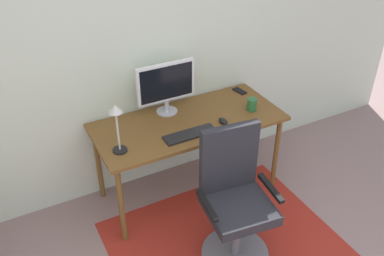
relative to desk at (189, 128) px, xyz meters
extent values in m
cube|color=silver|center=(-0.29, 0.42, 0.61)|extent=(6.00, 0.10, 2.60)
cube|color=maroon|center=(-0.04, -0.75, -0.68)|extent=(1.73, 1.46, 0.01)
cube|color=brown|center=(0.00, 0.00, 0.05)|extent=(1.58, 0.70, 0.03)
cylinder|color=brown|center=(-0.73, -0.29, -0.32)|extent=(0.04, 0.04, 0.73)
cylinder|color=brown|center=(0.73, -0.29, -0.32)|extent=(0.04, 0.04, 0.73)
cylinder|color=brown|center=(-0.73, 0.29, -0.32)|extent=(0.04, 0.04, 0.73)
cylinder|color=brown|center=(0.73, 0.29, -0.32)|extent=(0.04, 0.04, 0.73)
cylinder|color=#B2B2B7|center=(-0.10, 0.21, 0.08)|extent=(0.18, 0.18, 0.01)
cylinder|color=#B2B2B7|center=(-0.10, 0.21, 0.13)|extent=(0.04, 0.04, 0.11)
cube|color=white|center=(-0.10, 0.21, 0.35)|extent=(0.50, 0.04, 0.33)
cube|color=black|center=(-0.10, 0.19, 0.35)|extent=(0.46, 0.00, 0.29)
cube|color=black|center=(-0.09, -0.20, 0.08)|extent=(0.43, 0.13, 0.02)
ellipsoid|color=black|center=(0.23, -0.16, 0.09)|extent=(0.06, 0.10, 0.03)
cylinder|color=#286433|center=(0.56, -0.10, 0.12)|extent=(0.08, 0.08, 0.11)
cube|color=black|center=(0.65, 0.23, 0.07)|extent=(0.09, 0.15, 0.01)
cylinder|color=black|center=(-0.65, -0.14, 0.08)|extent=(0.11, 0.11, 0.01)
cylinder|color=beige|center=(-0.65, -0.14, 0.24)|extent=(0.02, 0.02, 0.32)
cone|color=beige|center=(-0.65, -0.14, 0.43)|extent=(0.11, 0.11, 0.06)
cylinder|color=slate|center=(-0.04, -0.85, -0.66)|extent=(0.51, 0.51, 0.05)
cylinder|color=slate|center=(-0.04, -0.85, -0.43)|extent=(0.06, 0.06, 0.42)
cube|color=#232328|center=(-0.04, -0.85, -0.18)|extent=(0.50, 0.50, 0.08)
cube|color=#232328|center=(-0.02, -0.65, 0.13)|extent=(0.43, 0.11, 0.53)
cube|color=black|center=(-0.29, -0.82, -0.07)|extent=(0.08, 0.32, 0.03)
cube|color=black|center=(0.20, -0.88, -0.07)|extent=(0.08, 0.32, 0.03)
camera|label=1|loc=(-1.34, -2.62, 1.91)|focal=39.13mm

